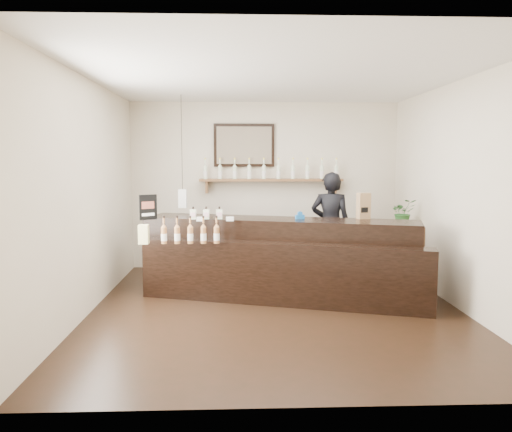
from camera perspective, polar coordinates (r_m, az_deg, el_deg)
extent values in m
plane|color=black|center=(6.28, 2.27, -10.51)|extent=(5.00, 5.00, 0.00)
plane|color=beige|center=(8.52, 1.00, 3.50)|extent=(4.50, 0.00, 4.50)
plane|color=beige|center=(3.55, 5.49, -0.45)|extent=(4.50, 0.00, 4.50)
plane|color=beige|center=(6.26, -18.67, 2.16)|extent=(0.00, 5.00, 5.00)
plane|color=beige|center=(6.60, 22.22, 2.22)|extent=(0.00, 5.00, 5.00)
plane|color=white|center=(6.09, 2.38, 15.59)|extent=(5.00, 5.00, 0.00)
cube|color=brown|center=(8.39, 1.74, 4.14)|extent=(2.40, 0.25, 0.04)
cube|color=brown|center=(8.42, -5.65, 3.30)|extent=(0.04, 0.20, 0.20)
cube|color=brown|center=(8.56, 8.96, 3.30)|extent=(0.04, 0.20, 0.20)
cube|color=black|center=(8.47, -1.37, 8.08)|extent=(1.02, 0.04, 0.72)
cube|color=#4A3E2F|center=(8.44, -1.36, 8.09)|extent=(0.92, 0.01, 0.62)
cube|color=white|center=(7.66, -8.38, 1.99)|extent=(0.12, 0.12, 0.28)
cylinder|color=black|center=(7.64, -8.49, 8.32)|extent=(0.01, 0.01, 1.41)
cylinder|color=#DEF0C9|center=(8.38, -5.81, 4.94)|extent=(0.07, 0.07, 0.20)
cone|color=#DEF0C9|center=(8.38, -5.82, 5.81)|extent=(0.07, 0.07, 0.05)
cylinder|color=#DEF0C9|center=(8.38, -5.83, 6.22)|extent=(0.02, 0.02, 0.07)
cylinder|color=yellow|center=(8.38, -5.83, 6.54)|extent=(0.03, 0.03, 0.02)
cylinder|color=white|center=(8.38, -5.81, 4.80)|extent=(0.07, 0.07, 0.09)
cylinder|color=#DEF0C9|center=(8.37, -4.14, 4.95)|extent=(0.07, 0.07, 0.20)
cone|color=#DEF0C9|center=(8.37, -4.14, 5.82)|extent=(0.07, 0.07, 0.05)
cylinder|color=#DEF0C9|center=(8.37, -4.15, 6.23)|extent=(0.02, 0.02, 0.07)
cylinder|color=yellow|center=(8.37, -4.15, 6.55)|extent=(0.03, 0.03, 0.02)
cylinder|color=white|center=(8.37, -4.14, 4.81)|extent=(0.07, 0.07, 0.09)
cylinder|color=#DEF0C9|center=(8.36, -2.46, 4.96)|extent=(0.07, 0.07, 0.20)
cone|color=#DEF0C9|center=(8.36, -2.46, 5.83)|extent=(0.07, 0.07, 0.05)
cylinder|color=#DEF0C9|center=(8.36, -2.46, 6.24)|extent=(0.02, 0.02, 0.07)
cylinder|color=yellow|center=(8.36, -2.46, 6.57)|extent=(0.03, 0.03, 0.02)
cylinder|color=white|center=(8.37, -2.46, 4.82)|extent=(0.07, 0.07, 0.09)
cylinder|color=#DEF0C9|center=(8.37, -0.78, 4.97)|extent=(0.07, 0.07, 0.20)
cone|color=#DEF0C9|center=(8.37, -0.78, 5.84)|extent=(0.07, 0.07, 0.05)
cylinder|color=#DEF0C9|center=(8.37, -0.78, 6.25)|extent=(0.02, 0.02, 0.07)
cylinder|color=yellow|center=(8.37, -0.78, 6.57)|extent=(0.03, 0.03, 0.02)
cylinder|color=white|center=(8.37, -0.78, 4.83)|extent=(0.07, 0.07, 0.09)
cylinder|color=#DEF0C9|center=(8.38, 0.90, 4.97)|extent=(0.07, 0.07, 0.20)
cone|color=#DEF0C9|center=(8.37, 0.90, 5.84)|extent=(0.07, 0.07, 0.05)
cylinder|color=#DEF0C9|center=(8.37, 0.90, 6.25)|extent=(0.02, 0.02, 0.07)
cylinder|color=yellow|center=(8.37, 0.90, 6.57)|extent=(0.03, 0.03, 0.02)
cylinder|color=white|center=(8.38, 0.90, 4.83)|extent=(0.07, 0.07, 0.09)
cylinder|color=#DEF0C9|center=(8.39, 2.57, 4.97)|extent=(0.07, 0.07, 0.20)
cone|color=#DEF0C9|center=(8.39, 2.58, 5.83)|extent=(0.07, 0.07, 0.05)
cylinder|color=#DEF0C9|center=(8.39, 2.58, 6.24)|extent=(0.02, 0.02, 0.07)
cylinder|color=yellow|center=(8.39, 2.58, 6.56)|extent=(0.03, 0.03, 0.02)
cylinder|color=white|center=(8.39, 2.57, 4.83)|extent=(0.07, 0.07, 0.09)
cylinder|color=#DEF0C9|center=(8.42, 4.24, 4.96)|extent=(0.07, 0.07, 0.20)
cone|color=#DEF0C9|center=(8.42, 4.25, 5.82)|extent=(0.07, 0.07, 0.05)
cylinder|color=#DEF0C9|center=(8.42, 4.25, 6.23)|extent=(0.02, 0.02, 0.07)
cylinder|color=yellow|center=(8.42, 4.25, 6.55)|extent=(0.03, 0.03, 0.02)
cylinder|color=white|center=(8.42, 4.24, 4.82)|extent=(0.07, 0.07, 0.09)
cylinder|color=#DEF0C9|center=(8.45, 5.89, 4.95)|extent=(0.07, 0.07, 0.20)
cone|color=#DEF0C9|center=(8.45, 5.90, 5.81)|extent=(0.07, 0.07, 0.05)
cylinder|color=#DEF0C9|center=(8.45, 5.91, 6.22)|extent=(0.02, 0.02, 0.07)
cylinder|color=yellow|center=(8.45, 5.91, 6.54)|extent=(0.03, 0.03, 0.02)
cylinder|color=white|center=(8.45, 5.89, 4.81)|extent=(0.07, 0.07, 0.09)
cylinder|color=#DEF0C9|center=(8.49, 7.53, 4.93)|extent=(0.07, 0.07, 0.20)
cone|color=#DEF0C9|center=(8.48, 7.55, 5.79)|extent=(0.07, 0.07, 0.05)
cylinder|color=#DEF0C9|center=(8.48, 7.55, 6.20)|extent=(0.02, 0.02, 0.07)
cylinder|color=yellow|center=(8.48, 7.56, 6.51)|extent=(0.03, 0.03, 0.02)
cylinder|color=white|center=(8.49, 7.53, 4.80)|extent=(0.07, 0.07, 0.09)
cylinder|color=#DEF0C9|center=(8.53, 9.16, 4.91)|extent=(0.07, 0.07, 0.20)
cone|color=#DEF0C9|center=(8.53, 9.17, 5.77)|extent=(0.07, 0.07, 0.05)
cylinder|color=#DEF0C9|center=(8.53, 9.18, 6.17)|extent=(0.02, 0.02, 0.07)
cylinder|color=yellow|center=(8.53, 9.19, 6.49)|extent=(0.03, 0.03, 0.02)
cylinder|color=white|center=(8.53, 9.16, 4.78)|extent=(0.07, 0.07, 0.09)
cube|color=black|center=(6.84, 2.58, -4.63)|extent=(3.75, 1.71, 1.04)
cube|color=black|center=(6.39, 2.94, -6.58)|extent=(3.66, 1.39, 0.79)
cube|color=white|center=(6.51, -6.37, -0.35)|extent=(0.10, 0.04, 0.05)
cube|color=white|center=(6.50, -3.00, -0.33)|extent=(0.10, 0.04, 0.05)
cube|color=#EEE691|center=(6.38, -12.70, -2.58)|extent=(0.12, 0.12, 0.12)
cube|color=#EEE691|center=(6.37, -12.73, -1.51)|extent=(0.12, 0.12, 0.12)
cube|color=#DEF0C9|center=(6.70, -7.20, 0.21)|extent=(0.08, 0.08, 0.13)
cube|color=beige|center=(6.65, -7.23, 0.16)|extent=(0.07, 0.00, 0.06)
cylinder|color=black|center=(6.69, -7.21, 0.94)|extent=(0.02, 0.02, 0.03)
cube|color=#DEF0C9|center=(6.69, -5.70, 0.21)|extent=(0.08, 0.08, 0.13)
cube|color=beige|center=(6.64, -5.73, 0.17)|extent=(0.07, 0.00, 0.06)
cylinder|color=black|center=(6.68, -5.71, 0.95)|extent=(0.02, 0.02, 0.03)
cube|color=#DEF0C9|center=(6.68, -4.20, 0.22)|extent=(0.08, 0.08, 0.13)
cube|color=beige|center=(6.63, -4.22, 0.18)|extent=(0.07, 0.00, 0.06)
cylinder|color=black|center=(6.67, -4.21, 0.96)|extent=(0.02, 0.02, 0.03)
cylinder|color=#A86B39|center=(6.34, -10.47, -2.21)|extent=(0.07, 0.07, 0.20)
cone|color=#A86B39|center=(6.32, -10.50, -1.07)|extent=(0.07, 0.07, 0.05)
cylinder|color=#A86B39|center=(6.31, -10.51, -0.53)|extent=(0.02, 0.02, 0.07)
cylinder|color=black|center=(6.31, -10.52, -0.11)|extent=(0.03, 0.03, 0.02)
cylinder|color=white|center=(6.34, -10.47, -2.39)|extent=(0.07, 0.07, 0.09)
cylinder|color=#A86B39|center=(6.31, -9.00, -2.21)|extent=(0.07, 0.07, 0.20)
cone|color=#A86B39|center=(6.30, -9.02, -1.07)|extent=(0.07, 0.07, 0.05)
cylinder|color=#A86B39|center=(6.29, -9.03, -0.53)|extent=(0.02, 0.02, 0.07)
cylinder|color=black|center=(6.28, -9.04, -0.10)|extent=(0.03, 0.03, 0.02)
cylinder|color=white|center=(6.32, -9.00, -2.40)|extent=(0.07, 0.07, 0.09)
cylinder|color=#A86B39|center=(6.30, -7.51, -2.21)|extent=(0.07, 0.07, 0.20)
cone|color=#A86B39|center=(6.28, -7.53, -1.07)|extent=(0.07, 0.07, 0.05)
cylinder|color=#A86B39|center=(6.27, -7.54, -0.52)|extent=(0.02, 0.02, 0.07)
cylinder|color=black|center=(6.27, -7.55, -0.10)|extent=(0.03, 0.03, 0.02)
cylinder|color=white|center=(6.30, -7.51, -2.40)|extent=(0.07, 0.07, 0.09)
cylinder|color=#A86B39|center=(6.28, -6.02, -2.21)|extent=(0.07, 0.07, 0.20)
cone|color=#A86B39|center=(6.27, -6.04, -1.06)|extent=(0.07, 0.07, 0.05)
cylinder|color=#A86B39|center=(6.26, -6.04, -0.52)|extent=(0.02, 0.02, 0.07)
cylinder|color=black|center=(6.25, -6.05, -0.09)|extent=(0.03, 0.03, 0.02)
cylinder|color=white|center=(6.29, -6.02, -2.40)|extent=(0.07, 0.07, 0.09)
cylinder|color=#A86B39|center=(6.27, -4.53, -2.21)|extent=(0.07, 0.07, 0.20)
cone|color=#A86B39|center=(6.26, -4.54, -1.06)|extent=(0.07, 0.07, 0.05)
cylinder|color=#A86B39|center=(6.25, -4.54, -0.51)|extent=(0.02, 0.02, 0.07)
cylinder|color=black|center=(6.24, -4.55, -0.08)|extent=(0.03, 0.03, 0.02)
cylinder|color=white|center=(6.28, -4.53, -2.39)|extent=(0.07, 0.07, 0.09)
cube|color=black|center=(6.76, -12.22, 0.99)|extent=(0.22, 0.14, 0.34)
cube|color=#9B4A38|center=(6.74, -12.25, 1.22)|extent=(0.15, 0.09, 0.10)
cube|color=white|center=(6.76, -12.22, 0.17)|extent=(0.15, 0.09, 0.04)
cube|color=olive|center=(6.88, 12.19, 1.14)|extent=(0.18, 0.15, 0.35)
cube|color=black|center=(6.82, 12.31, 0.68)|extent=(0.10, 0.02, 0.07)
cube|color=#1963B1|center=(6.73, 5.04, -0.11)|extent=(0.13, 0.08, 0.06)
cylinder|color=#1963B1|center=(6.73, 5.04, 0.26)|extent=(0.07, 0.04, 0.07)
cube|color=brown|center=(7.82, 16.33, -4.16)|extent=(0.55, 0.67, 0.86)
imported|color=#275C25|center=(7.74, 16.47, 0.41)|extent=(0.38, 0.33, 0.39)
imported|color=black|center=(7.73, 8.53, -0.32)|extent=(0.78, 0.62, 1.87)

